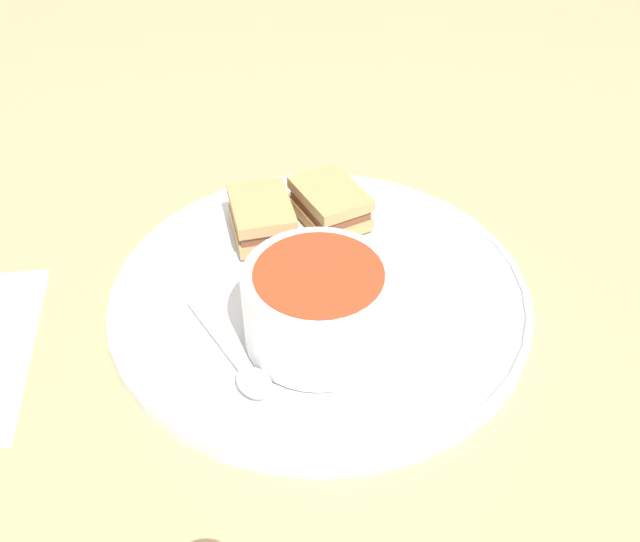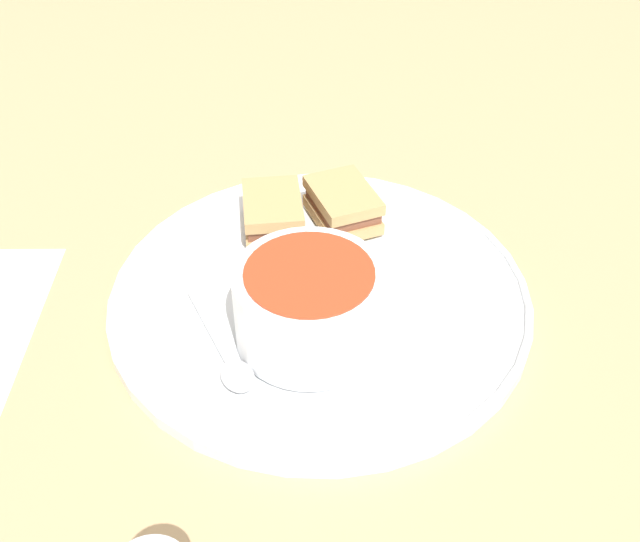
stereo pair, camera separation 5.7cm
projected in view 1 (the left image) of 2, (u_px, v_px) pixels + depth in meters
The scene contains 6 objects.
ground_plane at pixel (320, 301), 0.64m from camera, with size 2.40×2.40×0.00m, color tan.
plate at pixel (320, 294), 0.64m from camera, with size 0.36×0.36×0.02m.
soup_bowl at pixel (319, 305), 0.57m from camera, with size 0.12×0.12×0.07m.
spoon at pixel (247, 374), 0.55m from camera, with size 0.13×0.04×0.01m.
sandwich_half_near at pixel (330, 203), 0.70m from camera, with size 0.08×0.06×0.03m.
sandwich_half_far at pixel (262, 217), 0.68m from camera, with size 0.08×0.06×0.03m.
Camera 1 is at (0.44, -0.18, 0.44)m, focal length 42.00 mm.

